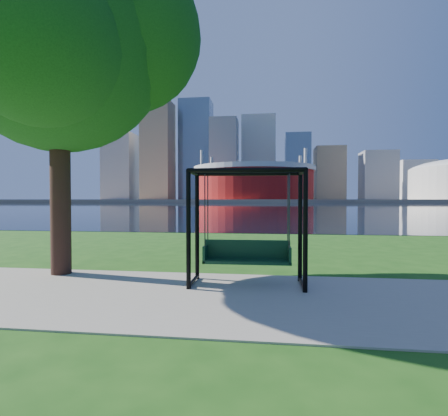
# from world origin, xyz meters

# --- Properties ---
(ground) EXTENTS (900.00, 900.00, 0.00)m
(ground) POSITION_xyz_m (0.00, 0.00, 0.00)
(ground) COLOR #1E5114
(ground) RESTS_ON ground
(path) EXTENTS (120.00, 4.00, 0.03)m
(path) POSITION_xyz_m (0.00, -0.50, 0.01)
(path) COLOR #9E937F
(path) RESTS_ON ground
(river) EXTENTS (900.00, 180.00, 0.02)m
(river) POSITION_xyz_m (0.00, 102.00, 0.01)
(river) COLOR black
(river) RESTS_ON ground
(far_bank) EXTENTS (900.00, 228.00, 2.00)m
(far_bank) POSITION_xyz_m (0.00, 306.00, 1.00)
(far_bank) COLOR #937F60
(far_bank) RESTS_ON ground
(stadium) EXTENTS (83.00, 83.00, 32.00)m
(stadium) POSITION_xyz_m (-10.00, 235.00, 14.23)
(stadium) COLOR maroon
(stadium) RESTS_ON far_bank
(skyline) EXTENTS (392.00, 66.00, 96.50)m
(skyline) POSITION_xyz_m (-4.27, 319.39, 35.89)
(skyline) COLOR gray
(skyline) RESTS_ON far_bank
(swing) EXTENTS (2.46, 1.11, 2.50)m
(swing) POSITION_xyz_m (0.60, 0.51, 1.21)
(swing) COLOR black
(swing) RESTS_ON ground
(park_tree) EXTENTS (6.72, 6.07, 8.35)m
(park_tree) POSITION_xyz_m (-4.08, 1.07, 5.80)
(park_tree) COLOR black
(park_tree) RESTS_ON ground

